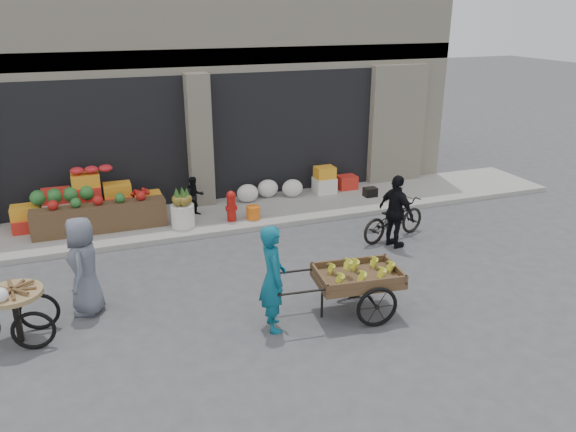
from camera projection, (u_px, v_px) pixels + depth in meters
name	position (u px, v px, depth m)	size (l,w,h in m)	color
ground	(267.00, 299.00, 9.64)	(80.00, 80.00, 0.00)	#424244
sidewalk	(211.00, 217.00, 13.21)	(18.00, 2.20, 0.12)	gray
building	(173.00, 58.00, 15.51)	(14.00, 6.45, 7.00)	beige
fruit_display	(97.00, 201.00, 12.43)	(3.10, 1.12, 1.24)	red
pineapple_bin	(183.00, 215.00, 12.42)	(0.52, 0.52, 0.50)	silver
fire_hydrant	(231.00, 205.00, 12.69)	(0.22, 0.22, 0.71)	#A5140F
orange_bucket	(253.00, 212.00, 12.89)	(0.32, 0.32, 0.30)	orange
right_bay_goods	(305.00, 184.00, 14.48)	(3.35, 0.60, 0.70)	silver
seated_person	(195.00, 196.00, 13.00)	(0.45, 0.35, 0.93)	black
banana_cart	(355.00, 275.00, 8.95)	(2.37, 1.16, 0.95)	brown
vendor_woman	(273.00, 278.00, 8.48)	(0.62, 0.41, 1.71)	#0E5970
tricycle_cart	(15.00, 308.00, 8.22)	(1.45, 0.92, 0.95)	#9E7F51
vendor_grey	(84.00, 266.00, 8.97)	(0.80, 0.52, 1.64)	slate
bicycle	(394.00, 219.00, 12.01)	(0.60, 1.72, 0.90)	black
cyclist	(396.00, 212.00, 11.48)	(0.90, 0.38, 1.54)	black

